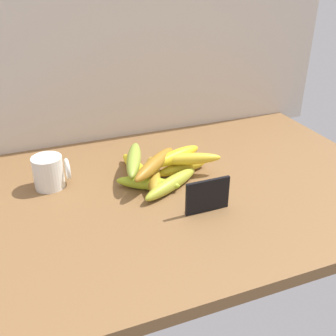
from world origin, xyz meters
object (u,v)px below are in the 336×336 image
at_px(banana_3, 182,168).
at_px(banana_7, 186,159).
at_px(banana_0, 137,169).
at_px(chalkboard_sign, 207,197).
at_px(banana_8, 134,160).
at_px(coffee_mug, 50,172).
at_px(banana_2, 171,183).
at_px(banana_1, 148,183).
at_px(banana_5, 176,156).
at_px(banana_6, 155,164).
at_px(banana_4, 153,175).

bearing_deg(banana_3, banana_7, -64.62).
bearing_deg(banana_0, banana_7, -22.18).
distance_m(chalkboard_sign, banana_8, 0.25).
bearing_deg(coffee_mug, chalkboard_sign, -37.18).
distance_m(banana_2, banana_3, 0.09).
bearing_deg(banana_0, banana_8, -138.02).
height_order(banana_1, banana_5, banana_5).
relative_size(banana_1, banana_6, 0.83).
xyz_separation_m(coffee_mug, banana_0, (0.23, -0.02, -0.02)).
relative_size(banana_3, banana_7, 0.83).
xyz_separation_m(banana_0, banana_1, (0.00, -0.08, -0.00)).
distance_m(banana_2, banana_5, 0.10).
distance_m(coffee_mug, banana_5, 0.34).
xyz_separation_m(coffee_mug, banana_7, (0.36, -0.07, 0.01)).
bearing_deg(banana_6, chalkboard_sign, -67.45).
relative_size(coffee_mug, banana_2, 0.47).
bearing_deg(banana_7, banana_5, 130.65).
relative_size(coffee_mug, banana_0, 0.49).
bearing_deg(banana_4, banana_7, 0.86).
bearing_deg(banana_0, banana_3, -17.08).
relative_size(banana_1, banana_5, 1.00).
xyz_separation_m(banana_2, banana_6, (-0.03, 0.05, 0.04)).
distance_m(banana_4, banana_7, 0.10).
bearing_deg(banana_6, banana_4, 112.29).
height_order(banana_3, banana_4, banana_4).
height_order(banana_4, banana_7, banana_7).
height_order(chalkboard_sign, banana_7, chalkboard_sign).
bearing_deg(banana_8, coffee_mug, 171.44).
height_order(banana_6, banana_8, banana_6).
bearing_deg(chalkboard_sign, banana_8, 117.30).
xyz_separation_m(chalkboard_sign, banana_6, (-0.07, 0.17, 0.02)).
relative_size(banana_6, banana_7, 1.07).
bearing_deg(banana_6, coffee_mug, 162.56).
relative_size(banana_6, banana_8, 1.03).
bearing_deg(banana_7, banana_2, -140.30).
xyz_separation_m(banana_2, banana_3, (0.06, 0.07, -0.00)).
bearing_deg(banana_8, banana_1, -79.28).
bearing_deg(banana_7, chalkboard_sign, -97.81).
bearing_deg(chalkboard_sign, banana_0, 113.70).
relative_size(chalkboard_sign, banana_7, 0.58).
bearing_deg(banana_3, chalkboard_sign, -95.17).
height_order(banana_3, banana_6, banana_6).
distance_m(banana_1, banana_7, 0.13).
bearing_deg(banana_5, banana_1, -151.00).
height_order(banana_2, banana_3, banana_2).
xyz_separation_m(banana_4, banana_6, (0.00, -0.01, 0.04)).
bearing_deg(banana_8, banana_3, -11.06).
bearing_deg(banana_0, banana_2, -62.03).
relative_size(coffee_mug, banana_6, 0.46).
distance_m(coffee_mug, banana_1, 0.26).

